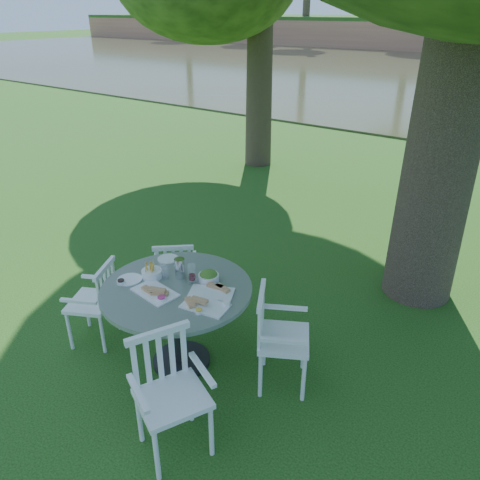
# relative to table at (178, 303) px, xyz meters

# --- Properties ---
(ground) EXTENTS (140.00, 140.00, 0.00)m
(ground) POSITION_rel_table_xyz_m (-0.12, 0.94, -0.69)
(ground) COLOR #113B0C
(ground) RESTS_ON ground
(table) EXTENTS (1.38, 1.38, 0.86)m
(table) POSITION_rel_table_xyz_m (0.00, 0.00, 0.00)
(table) COLOR black
(table) RESTS_ON ground
(chair_ne) EXTENTS (0.63, 0.64, 0.95)m
(chair_ne) POSITION_rel_table_xyz_m (0.86, 0.31, -0.13)
(chair_ne) COLOR white
(chair_ne) RESTS_ON ground
(chair_nw) EXTENTS (0.60, 0.60, 0.87)m
(chair_nw) POSITION_rel_table_xyz_m (-0.65, 0.65, -0.18)
(chair_nw) COLOR white
(chair_nw) RESTS_ON ground
(chair_sw) EXTENTS (0.58, 0.59, 0.89)m
(chair_sw) POSITION_rel_table_xyz_m (-0.89, -0.22, -0.17)
(chair_sw) COLOR white
(chair_sw) RESTS_ON ground
(chair_se) EXTENTS (0.64, 0.65, 0.99)m
(chair_se) POSITION_rel_table_xyz_m (0.56, -0.73, -0.11)
(chair_se) COLOR white
(chair_se) RESTS_ON ground
(tableware) EXTENTS (1.18, 0.78, 0.20)m
(tableware) POSITION_rel_table_xyz_m (-0.02, 0.05, 0.21)
(tableware) COLOR white
(tableware) RESTS_ON table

